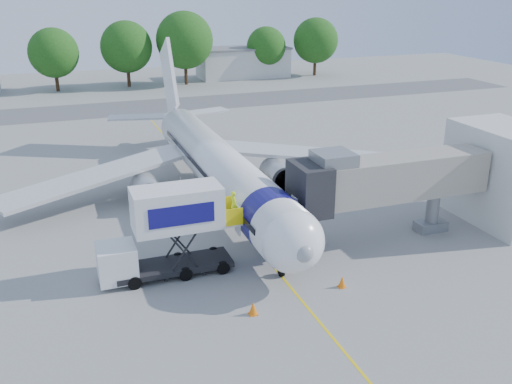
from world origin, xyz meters
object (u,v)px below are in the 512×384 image
object	(u,v)px
jet_bridge	(380,180)
catering_hiloader	(167,233)
ground_tug	(372,344)
aircraft	(216,165)

from	to	relation	value
jet_bridge	catering_hiloader	world-z (taller)	jet_bridge
catering_hiloader	ground_tug	distance (m)	13.56
ground_tug	catering_hiloader	bearing A→B (deg)	137.84
catering_hiloader	ground_tug	size ratio (longest dim) A/B	2.14
jet_bridge	ground_tug	bearing A→B (deg)	-121.93
jet_bridge	ground_tug	world-z (taller)	jet_bridge
aircraft	catering_hiloader	bearing A→B (deg)	-119.39
aircraft	ground_tug	size ratio (longest dim) A/B	9.50
aircraft	jet_bridge	xyz separation A→B (m)	(7.99, -11.12, 1.39)
catering_hiloader	ground_tug	world-z (taller)	catering_hiloader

